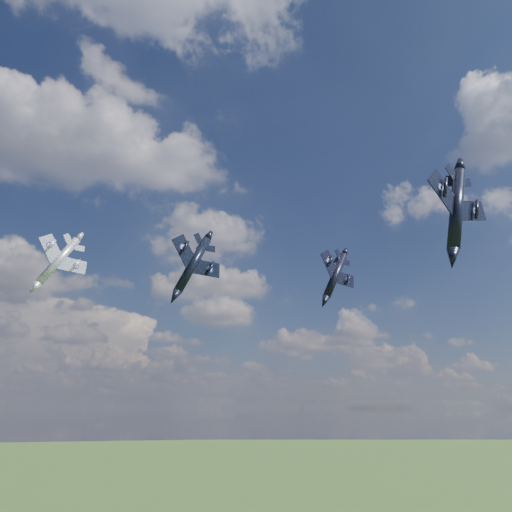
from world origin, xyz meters
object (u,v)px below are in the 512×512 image
object	(u,v)px
jet_high_navy	(335,276)
jet_lead_navy	(193,265)
jet_right_navy	(457,209)
jet_left_silver	(58,261)

from	to	relation	value
jet_high_navy	jet_lead_navy	bearing A→B (deg)	-173.51
jet_high_navy	jet_right_navy	bearing A→B (deg)	-114.06
jet_lead_navy	jet_high_navy	bearing A→B (deg)	7.05
jet_left_silver	jet_lead_navy	bearing A→B (deg)	-50.15
jet_right_navy	jet_left_silver	xyz separation A→B (m)	(-50.26, 30.90, -1.45)
jet_lead_navy	jet_right_navy	distance (m)	36.42
jet_lead_navy	jet_left_silver	world-z (taller)	jet_left_silver
jet_right_navy	jet_high_navy	world-z (taller)	jet_high_navy
jet_left_silver	jet_high_navy	bearing A→B (deg)	-13.36
jet_right_navy	jet_lead_navy	bearing A→B (deg)	129.01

